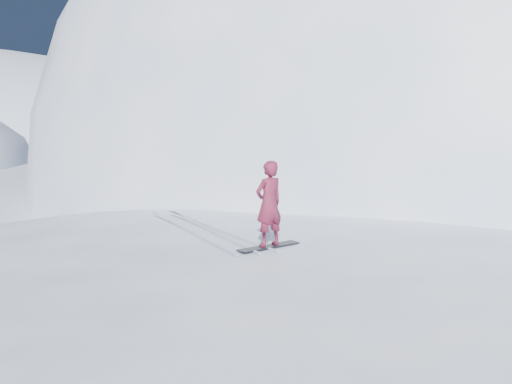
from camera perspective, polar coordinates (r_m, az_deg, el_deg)
ground at (r=12.02m, az=6.70°, el=-18.52°), size 400.00×400.00×0.00m
near_ridge at (r=14.91m, az=5.69°, el=-13.15°), size 36.00×28.00×4.80m
summit_peak at (r=44.81m, az=19.64°, el=0.48°), size 60.00×56.00×56.00m
peak_shoulder at (r=33.56m, az=9.01°, el=-1.46°), size 28.00×24.00×18.00m
wind_bumps at (r=13.65m, az=0.85°, el=-15.14°), size 16.00×14.40×1.00m
snowboard at (r=12.69m, az=1.29°, el=-5.45°), size 1.57×0.84×0.03m
snowboarder at (r=12.50m, az=1.30°, el=-1.17°), size 0.81×0.67×1.89m
board_tracks at (r=14.69m, az=-5.29°, el=-3.63°), size 2.04×5.92×0.04m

